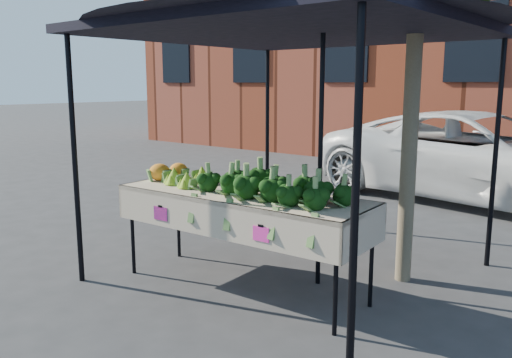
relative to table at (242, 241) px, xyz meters
The scene contains 8 objects.
ground 0.45m from the table, 130.80° to the right, with size 90.00×90.00×0.00m, color #2F2F31.
table is the anchor object (origin of this frame).
canopy 1.12m from the table, 79.10° to the left, with size 3.16×3.16×2.74m, color black, non-canonical shape.
broccoli_heap 0.67m from the table, ahead, with size 1.48×0.58×0.28m, color black.
romanesco_cluster 0.87m from the table, behind, with size 0.44×0.58×0.21m, color #85BB2E.
cauliflower_pair 1.17m from the table, behind, with size 0.24×0.44×0.19m, color orange.
vehicle 5.69m from the table, 84.54° to the left, with size 2.37×1.43×5.14m, color white.
street_tree 2.28m from the table, 47.31° to the left, with size 2.15×2.15×4.24m, color #1E4C14, non-canonical shape.
Camera 1 is at (3.01, -3.48, 1.86)m, focal length 36.89 mm.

